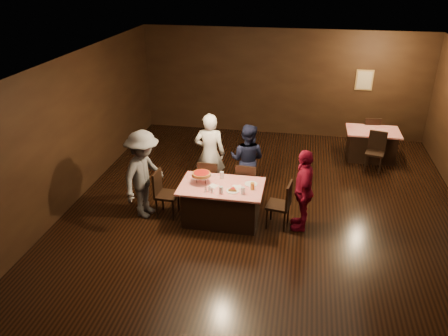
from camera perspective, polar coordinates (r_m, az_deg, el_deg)
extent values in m
plane|color=black|center=(8.65, 4.97, -7.20)|extent=(10.00, 10.00, 0.00)
cube|color=silver|center=(7.46, 5.85, 12.53)|extent=(8.00, 10.00, 0.04)
cube|color=black|center=(12.67, 7.67, 10.92)|extent=(8.00, 0.04, 3.00)
cube|color=black|center=(9.15, -20.43, 3.67)|extent=(0.04, 10.00, 3.00)
cube|color=tan|center=(12.68, 17.85, 10.88)|extent=(0.46, 0.03, 0.56)
cube|color=beige|center=(12.65, 17.86, 10.85)|extent=(0.38, 0.01, 0.48)
cube|color=red|center=(8.52, -0.33, -4.59)|extent=(1.60, 1.00, 0.77)
cube|color=red|center=(11.80, 18.67, 2.92)|extent=(1.30, 0.90, 0.77)
cube|color=black|center=(9.20, -1.90, -1.56)|extent=(0.42, 0.42, 0.95)
cube|color=black|center=(9.07, 3.05, -1.98)|extent=(0.45, 0.45, 0.95)
cube|color=black|center=(8.73, -7.45, -3.38)|extent=(0.44, 0.44, 0.95)
cube|color=black|center=(8.37, 7.11, -4.72)|extent=(0.48, 0.48, 0.95)
cube|color=black|center=(11.12, 19.13, 1.98)|extent=(0.51, 0.51, 0.95)
cube|color=black|center=(12.32, 18.42, 4.37)|extent=(0.48, 0.48, 0.95)
imported|color=silver|center=(9.37, -1.86, 1.88)|extent=(0.70, 0.49, 1.81)
imported|color=black|center=(9.36, 3.04, 1.11)|extent=(0.87, 0.73, 1.59)
imported|color=#58595D|center=(8.62, -10.42, -0.83)|extent=(0.93, 1.29, 1.79)
imported|color=maroon|center=(8.24, 10.33, -2.85)|extent=(0.41, 0.95, 1.61)
cylinder|color=black|center=(8.51, -2.79, -1.16)|extent=(0.01, 0.01, 0.15)
cylinder|color=black|center=(8.40, -3.60, -1.57)|extent=(0.01, 0.01, 0.15)
cylinder|color=black|center=(8.36, -2.45, -1.67)|extent=(0.01, 0.01, 0.15)
cylinder|color=silver|center=(8.39, -2.96, -0.98)|extent=(0.38, 0.38, 0.01)
cylinder|color=#B27233|center=(8.37, -2.96, -0.79)|extent=(0.35, 0.35, 0.05)
cylinder|color=#A5140C|center=(8.36, -2.97, -0.62)|extent=(0.30, 0.30, 0.01)
cylinder|color=white|center=(8.14, 1.16, -3.00)|extent=(0.25, 0.25, 0.01)
cylinder|color=#B27233|center=(8.13, 1.16, -2.83)|extent=(0.18, 0.18, 0.04)
cylinder|color=#A5140C|center=(8.11, 1.16, -2.69)|extent=(0.14, 0.14, 0.01)
cylinder|color=white|center=(8.39, 3.55, -2.11)|extent=(0.25, 0.25, 0.01)
cylinder|color=silver|center=(8.04, -0.39, -2.89)|extent=(0.08, 0.08, 0.14)
cylinder|color=silver|center=(8.02, 2.49, -2.97)|extent=(0.08, 0.08, 0.14)
cylinder|color=#BF7F26|center=(8.18, 3.73, -2.39)|extent=(0.08, 0.08, 0.14)
cylinder|color=silver|center=(8.57, -0.29, -0.94)|extent=(0.08, 0.08, 0.14)
cylinder|color=silver|center=(8.13, -1.91, -2.76)|extent=(0.04, 0.04, 0.08)
cylinder|color=silver|center=(8.11, -1.92, -2.48)|extent=(0.05, 0.05, 0.02)
cylinder|color=silver|center=(8.08, -1.57, -2.97)|extent=(0.04, 0.04, 0.08)
cylinder|color=silver|center=(8.06, -1.58, -2.69)|extent=(0.05, 0.05, 0.02)
cylinder|color=silver|center=(8.10, -2.40, -2.89)|extent=(0.04, 0.04, 0.08)
cylinder|color=silver|center=(8.08, -2.41, -2.61)|extent=(0.05, 0.05, 0.02)
cube|color=white|center=(8.29, 1.70, -2.47)|extent=(0.19, 0.19, 0.01)
cube|color=white|center=(8.32, -1.41, -2.36)|extent=(0.21, 0.21, 0.01)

